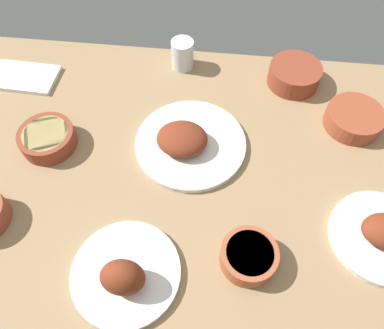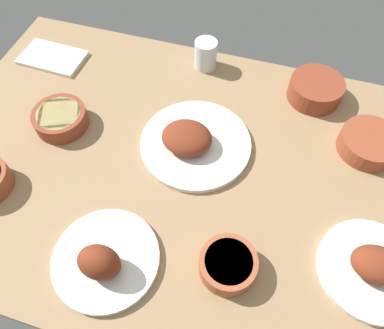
{
  "view_description": "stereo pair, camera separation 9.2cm",
  "coord_description": "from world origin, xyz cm",
  "px_view_note": "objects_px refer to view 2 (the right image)",
  "views": [
    {
      "loc": [
        5.54,
        -49.82,
        83.0
      ],
      "look_at": [
        0.0,
        0.0,
        6.0
      ],
      "focal_mm": 34.18,
      "sensor_mm": 36.0,
      "label": 1
    },
    {
      "loc": [
        14.53,
        -47.97,
        83.0
      ],
      "look_at": [
        0.0,
        0.0,
        6.0
      ],
      "focal_mm": 34.18,
      "sensor_mm": 36.0,
      "label": 2
    }
  ],
  "objects_px": {
    "plate_near_viewer": "(192,141)",
    "bowl_sauce": "(228,264)",
    "plate_center_main": "(104,260)",
    "water_tumbler": "(206,55)",
    "bowl_soup": "(369,143)",
    "bowl_pasta": "(60,118)",
    "folded_napkin": "(53,58)",
    "plate_far_side": "(373,268)",
    "bowl_potatoes": "(316,89)"
  },
  "relations": [
    {
      "from": "plate_center_main",
      "to": "bowl_sauce",
      "type": "xyz_separation_m",
      "value": [
        0.26,
        0.07,
        0.0
      ]
    },
    {
      "from": "plate_far_side",
      "to": "bowl_soup",
      "type": "height_order",
      "value": "plate_far_side"
    },
    {
      "from": "bowl_sauce",
      "to": "water_tumbler",
      "type": "xyz_separation_m",
      "value": [
        -0.22,
        0.6,
        0.02
      ]
    },
    {
      "from": "plate_near_viewer",
      "to": "plate_far_side",
      "type": "relative_size",
      "value": 1.28
    },
    {
      "from": "bowl_soup",
      "to": "bowl_pasta",
      "type": "xyz_separation_m",
      "value": [
        -0.81,
        -0.16,
        -0.0
      ]
    },
    {
      "from": "folded_napkin",
      "to": "bowl_potatoes",
      "type": "bearing_deg",
      "value": 5.19
    },
    {
      "from": "bowl_soup",
      "to": "folded_napkin",
      "type": "height_order",
      "value": "bowl_soup"
    },
    {
      "from": "bowl_potatoes",
      "to": "plate_center_main",
      "type": "bearing_deg",
      "value": -120.64
    },
    {
      "from": "plate_far_side",
      "to": "bowl_potatoes",
      "type": "height_order",
      "value": "plate_far_side"
    },
    {
      "from": "plate_far_side",
      "to": "bowl_pasta",
      "type": "xyz_separation_m",
      "value": [
        -0.83,
        0.18,
        0.0
      ]
    },
    {
      "from": "plate_far_side",
      "to": "water_tumbler",
      "type": "bearing_deg",
      "value": 134.9
    },
    {
      "from": "bowl_sauce",
      "to": "water_tumbler",
      "type": "bearing_deg",
      "value": 109.93
    },
    {
      "from": "plate_near_viewer",
      "to": "plate_far_side",
      "type": "height_order",
      "value": "plate_far_side"
    },
    {
      "from": "plate_near_viewer",
      "to": "water_tumbler",
      "type": "xyz_separation_m",
      "value": [
        -0.05,
        0.31,
        0.02
      ]
    },
    {
      "from": "bowl_pasta",
      "to": "folded_napkin",
      "type": "relative_size",
      "value": 0.73
    },
    {
      "from": "folded_napkin",
      "to": "plate_center_main",
      "type": "bearing_deg",
      "value": -52.2
    },
    {
      "from": "plate_center_main",
      "to": "bowl_sauce",
      "type": "height_order",
      "value": "plate_center_main"
    },
    {
      "from": "plate_far_side",
      "to": "bowl_sauce",
      "type": "xyz_separation_m",
      "value": [
        -0.3,
        -0.08,
        0.01
      ]
    },
    {
      "from": "bowl_sauce",
      "to": "plate_near_viewer",
      "type": "bearing_deg",
      "value": 119.74
    },
    {
      "from": "plate_near_viewer",
      "to": "folded_napkin",
      "type": "height_order",
      "value": "plate_near_viewer"
    },
    {
      "from": "bowl_pasta",
      "to": "bowl_potatoes",
      "type": "relative_size",
      "value": 0.95
    },
    {
      "from": "plate_far_side",
      "to": "bowl_potatoes",
      "type": "distance_m",
      "value": 0.51
    },
    {
      "from": "bowl_pasta",
      "to": "bowl_sauce",
      "type": "relative_size",
      "value": 1.17
    },
    {
      "from": "plate_center_main",
      "to": "water_tumbler",
      "type": "xyz_separation_m",
      "value": [
        0.04,
        0.67,
        0.02
      ]
    },
    {
      "from": "bowl_pasta",
      "to": "water_tumbler",
      "type": "xyz_separation_m",
      "value": [
        0.31,
        0.34,
        0.02
      ]
    },
    {
      "from": "plate_far_side",
      "to": "folded_napkin",
      "type": "distance_m",
      "value": 1.07
    },
    {
      "from": "plate_center_main",
      "to": "water_tumbler",
      "type": "relative_size",
      "value": 2.62
    },
    {
      "from": "bowl_sauce",
      "to": "bowl_potatoes",
      "type": "relative_size",
      "value": 0.81
    },
    {
      "from": "plate_near_viewer",
      "to": "plate_center_main",
      "type": "relative_size",
      "value": 1.25
    },
    {
      "from": "bowl_soup",
      "to": "bowl_pasta",
      "type": "bearing_deg",
      "value": -168.97
    },
    {
      "from": "bowl_soup",
      "to": "bowl_sauce",
      "type": "xyz_separation_m",
      "value": [
        -0.27,
        -0.42,
        0.0
      ]
    },
    {
      "from": "plate_far_side",
      "to": "bowl_pasta",
      "type": "bearing_deg",
      "value": 168.05
    },
    {
      "from": "bowl_soup",
      "to": "plate_center_main",
      "type": "bearing_deg",
      "value": -137.56
    },
    {
      "from": "bowl_potatoes",
      "to": "folded_napkin",
      "type": "distance_m",
      "value": 0.81
    },
    {
      "from": "plate_far_side",
      "to": "bowl_pasta",
      "type": "height_order",
      "value": "plate_far_side"
    },
    {
      "from": "plate_center_main",
      "to": "plate_far_side",
      "type": "bearing_deg",
      "value": 15.4
    },
    {
      "from": "bowl_sauce",
      "to": "bowl_pasta",
      "type": "bearing_deg",
      "value": 153.97
    },
    {
      "from": "plate_center_main",
      "to": "water_tumbler",
      "type": "bearing_deg",
      "value": 86.76
    },
    {
      "from": "bowl_soup",
      "to": "bowl_pasta",
      "type": "distance_m",
      "value": 0.82
    },
    {
      "from": "bowl_potatoes",
      "to": "folded_napkin",
      "type": "bearing_deg",
      "value": -174.81
    },
    {
      "from": "plate_near_viewer",
      "to": "bowl_sauce",
      "type": "distance_m",
      "value": 0.34
    },
    {
      "from": "plate_near_viewer",
      "to": "bowl_pasta",
      "type": "distance_m",
      "value": 0.37
    },
    {
      "from": "plate_near_viewer",
      "to": "water_tumbler",
      "type": "distance_m",
      "value": 0.31
    },
    {
      "from": "bowl_soup",
      "to": "water_tumbler",
      "type": "relative_size",
      "value": 1.7
    },
    {
      "from": "plate_center_main",
      "to": "bowl_soup",
      "type": "xyz_separation_m",
      "value": [
        0.53,
        0.49,
        0.0
      ]
    },
    {
      "from": "bowl_soup",
      "to": "bowl_potatoes",
      "type": "distance_m",
      "value": 0.21
    },
    {
      "from": "bowl_sauce",
      "to": "plate_center_main",
      "type": "bearing_deg",
      "value": -165.18
    },
    {
      "from": "plate_center_main",
      "to": "bowl_sauce",
      "type": "distance_m",
      "value": 0.26
    },
    {
      "from": "bowl_sauce",
      "to": "water_tumbler",
      "type": "relative_size",
      "value": 1.37
    },
    {
      "from": "bowl_pasta",
      "to": "bowl_sauce",
      "type": "bearing_deg",
      "value": -26.03
    }
  ]
}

